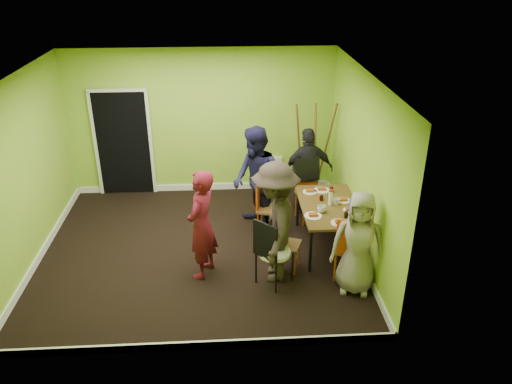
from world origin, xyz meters
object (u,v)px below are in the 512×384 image
chair_back_end (307,175)px  person_left_far (256,181)px  chair_left_near (283,239)px  person_back_end (308,171)px  chair_left_far (265,204)px  chair_front_end (350,245)px  chair_bentwood (271,250)px  easel (313,152)px  person_front_end (358,243)px  dining_table (329,208)px  person_standing (202,225)px  person_left_near (275,223)px  blue_bottle (352,206)px  orange_bottle (319,197)px  thermos (330,198)px

chair_back_end → person_left_far: size_ratio=0.61×
chair_left_near → person_back_end: size_ratio=0.55×
chair_left_far → chair_front_end: chair_front_end is taller
chair_bentwood → person_back_end: size_ratio=0.67×
easel → person_front_end: 2.93m
person_left_far → easel: bearing=115.9°
dining_table → person_front_end: size_ratio=0.99×
chair_back_end → chair_front_end: size_ratio=1.06×
person_standing → person_left_near: bearing=105.6°
person_back_end → person_standing: bearing=36.5°
blue_bottle → person_left_near: (-1.22, -0.52, 0.05)m
easel → person_standing: easel is taller
chair_left_far → person_standing: size_ratio=0.57×
orange_bottle → person_back_end: (-0.02, 1.04, 0.01)m
person_back_end → person_front_end: 2.42m
chair_back_end → blue_bottle: 1.42m
chair_front_end → easel: (-0.10, 2.68, 0.36)m
chair_front_end → person_left_near: 1.11m
dining_table → orange_bottle: 0.25m
chair_left_far → orange_bottle: size_ratio=12.23×
chair_left_far → orange_bottle: chair_left_far is taller
dining_table → chair_left_far: (-0.97, 0.53, -0.16)m
chair_front_end → blue_bottle: chair_front_end is taller
dining_table → chair_left_far: size_ratio=1.59×
easel → orange_bottle: size_ratio=24.82×
chair_left_near → thermos: thermos is taller
chair_front_end → person_left_near: (-1.06, 0.15, 0.32)m
thermos → person_left_near: person_left_near is taller
orange_bottle → person_front_end: 1.38m
orange_bottle → person_left_far: 1.10m
chair_front_end → thermos: bearing=113.3°
dining_table → person_front_end: 1.17m
chair_bentwood → chair_back_end: bearing=113.2°
easel → person_back_end: size_ratio=1.20×
orange_bottle → person_left_near: (-0.81, -0.96, 0.11)m
person_standing → person_left_near: 1.05m
chair_bentwood → thermos: chair_bentwood is taller
easel → person_left_near: 2.71m
chair_left_far → thermos: size_ratio=4.08×
easel → chair_left_near: bearing=-109.4°
chair_left_near → chair_front_end: size_ratio=0.84×
blue_bottle → person_standing: (-2.26, -0.40, -0.02)m
chair_back_end → person_standing: 2.48m
orange_bottle → person_left_far: size_ratio=0.04×
chair_left_near → person_left_far: 1.30m
chair_left_far → chair_front_end: bearing=52.4°
chair_back_end → person_standing: bearing=30.4°
chair_bentwood → orange_bottle: 1.48m
blue_bottle → person_left_near: bearing=-156.9°
thermos → person_back_end: bearing=97.4°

